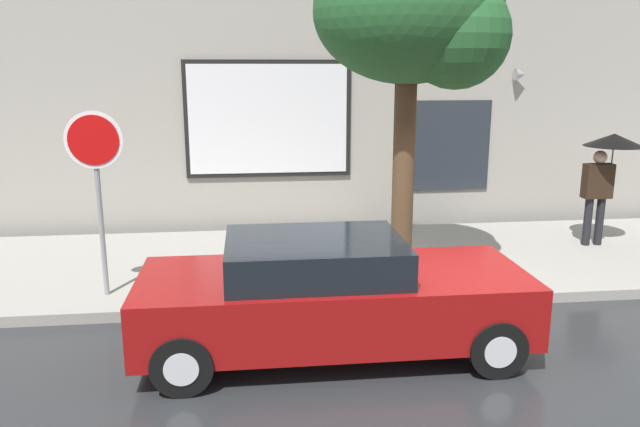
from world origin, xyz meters
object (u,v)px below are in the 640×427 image
Objects in this scene: pedestrian_with_umbrella at (608,157)px; stop_sign at (96,168)px; parked_car at (330,296)px; fire_hydrant at (288,254)px; street_tree at (418,19)px.

stop_sign reaches higher than pedestrian_with_umbrella.
parked_car is 3.63m from stop_sign.
pedestrian_with_umbrella is at bearing 11.42° from fire_hydrant.
street_tree reaches higher than stop_sign.
parked_car is at bearing -81.41° from fire_hydrant.
stop_sign is at bearing 148.37° from parked_car.
parked_car is 0.91× the size of street_tree.
fire_hydrant is at bearing 10.07° from stop_sign.
street_tree is (-3.84, -1.35, 2.16)m from pedestrian_with_umbrella.
pedestrian_with_umbrella reaches higher than parked_car.
fire_hydrant is at bearing 98.59° from parked_car.
pedestrian_with_umbrella is 4.61m from street_tree.
fire_hydrant is 2.97m from stop_sign.
parked_car is at bearing -31.63° from stop_sign.
street_tree is at bearing 54.07° from parked_car.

